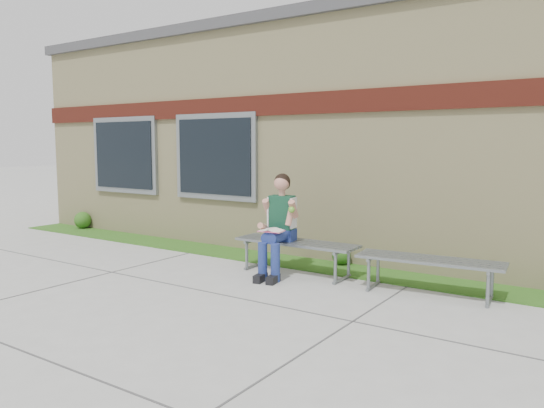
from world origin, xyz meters
The scene contains 8 objects.
ground centered at (0.00, 0.00, 0.00)m, with size 80.00×80.00×0.00m, color #9E9E99.
grass_strip centered at (0.00, 2.60, 0.01)m, with size 16.00×0.80×0.02m, color #295215.
school_building centered at (0.00, 5.99, 2.10)m, with size 16.20×6.22×4.20m.
bench_left centered at (-0.64, 2.00, 0.38)m, with size 1.91×0.54×0.49m.
bench_right centered at (1.36, 2.00, 0.37)m, with size 1.88×0.68×0.48m.
girl centered at (-0.82, 1.78, 0.78)m, with size 0.59×0.94×1.50m.
shrub_west centered at (-6.87, 2.85, 0.21)m, with size 0.38×0.38×0.38m, color #295215.
shrub_mid centered at (-0.32, 2.85, 0.17)m, with size 0.30×0.30×0.30m, color #295215.
Camera 1 is at (3.41, -4.66, 1.94)m, focal length 35.00 mm.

